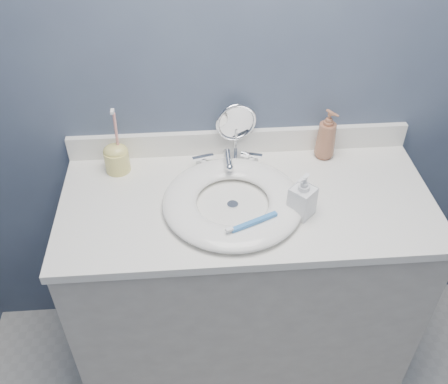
{
  "coord_description": "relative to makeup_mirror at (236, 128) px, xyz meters",
  "views": [
    {
      "loc": [
        -0.17,
        -0.24,
        1.96
      ],
      "look_at": [
        -0.08,
        0.94,
        0.94
      ],
      "focal_mm": 40.0,
      "sensor_mm": 36.0,
      "label": 1
    }
  ],
  "objects": [
    {
      "name": "makeup_mirror",
      "position": [
        0.0,
        0.0,
        0.0
      ],
      "size": [
        0.14,
        0.08,
        0.21
      ],
      "rotation": [
        0.0,
        0.0,
        0.18
      ],
      "color": "silver",
      "rests_on": "countertop"
    },
    {
      "name": "backsplash",
      "position": [
        0.02,
        0.02,
        -0.07
      ],
      "size": [
        1.22,
        0.02,
        0.09
      ],
      "primitive_type": "cube",
      "color": "white",
      "rests_on": "countertop"
    },
    {
      "name": "basin",
      "position": [
        -0.03,
        -0.27,
        -0.1
      ],
      "size": [
        0.45,
        0.45,
        0.04
      ],
      "primitive_type": null,
      "color": "white",
      "rests_on": "countertop"
    },
    {
      "name": "soap_bottle_amber",
      "position": [
        0.32,
        -0.03,
        -0.02
      ],
      "size": [
        0.1,
        0.1,
        0.19
      ],
      "primitive_type": "imported",
      "rotation": [
        0.0,
        0.0,
        0.6
      ],
      "color": "#945D43",
      "rests_on": "countertop"
    },
    {
      "name": "toothbrush_lying",
      "position": [
        0.01,
        -0.4,
        -0.07
      ],
      "size": [
        0.16,
        0.08,
        0.02
      ],
      "rotation": [
        0.0,
        0.0,
        0.42
      ],
      "color": "#387DC6",
      "rests_on": "basin"
    },
    {
      "name": "soap_bottle_clear",
      "position": [
        0.18,
        -0.32,
        -0.04
      ],
      "size": [
        0.1,
        0.1,
        0.15
      ],
      "primitive_type": "imported",
      "rotation": [
        0.0,
        0.0,
        -0.8
      ],
      "color": "silver",
      "rests_on": "countertop"
    },
    {
      "name": "vanity_cabinet",
      "position": [
        0.02,
        -0.24,
        -0.57
      ],
      "size": [
        1.2,
        0.55,
        0.85
      ],
      "primitive_type": "cube",
      "color": "beige",
      "rests_on": "ground"
    },
    {
      "name": "toothbrush_holder",
      "position": [
        -0.42,
        -0.05,
        -0.06
      ],
      "size": [
        0.09,
        0.09,
        0.24
      ],
      "rotation": [
        0.0,
        0.0,
        0.43
      ],
      "color": "#DED16F",
      "rests_on": "countertop"
    },
    {
      "name": "drain",
      "position": [
        -0.03,
        -0.27,
        -0.11
      ],
      "size": [
        0.04,
        0.04,
        0.01
      ],
      "primitive_type": "cylinder",
      "color": "silver",
      "rests_on": "countertop"
    },
    {
      "name": "countertop",
      "position": [
        0.02,
        -0.24,
        -0.13
      ],
      "size": [
        1.22,
        0.57,
        0.03
      ],
      "primitive_type": "cube",
      "color": "white",
      "rests_on": "vanity_cabinet"
    },
    {
      "name": "faucet",
      "position": [
        -0.03,
        -0.07,
        -0.09
      ],
      "size": [
        0.25,
        0.13,
        0.07
      ],
      "color": "silver",
      "rests_on": "countertop"
    },
    {
      "name": "back_wall",
      "position": [
        0.02,
        0.04,
        0.2
      ],
      "size": [
        2.2,
        0.02,
        2.4
      ],
      "primitive_type": "cube",
      "color": "#424D63",
      "rests_on": "ground"
    }
  ]
}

